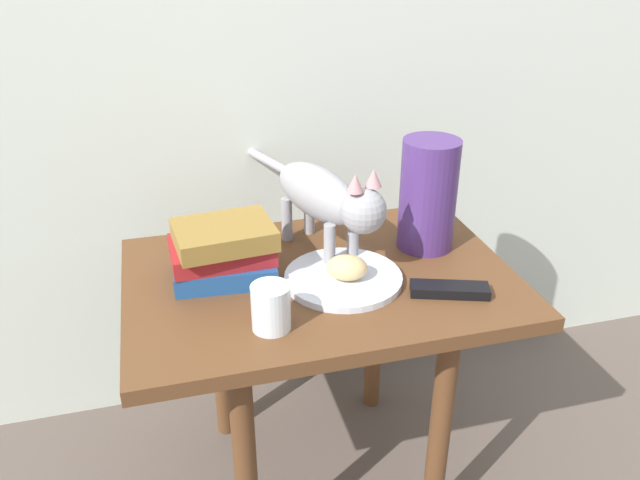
{
  "coord_description": "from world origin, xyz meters",
  "views": [
    {
      "loc": [
        -0.29,
        -1.08,
        1.21
      ],
      "look_at": [
        0.0,
        0.0,
        0.63
      ],
      "focal_mm": 35.93,
      "sensor_mm": 36.0,
      "label": 1
    }
  ],
  "objects_px": {
    "book_stack": "(224,251)",
    "candle_jar": "(271,310)",
    "side_table": "(320,309)",
    "plate": "(343,278)",
    "cat": "(326,197)",
    "tv_remote": "(450,290)",
    "green_vase": "(428,195)",
    "bread_roll": "(347,268)"
  },
  "relations": [
    {
      "from": "bread_roll",
      "to": "cat",
      "type": "xyz_separation_m",
      "value": [
        -0.01,
        0.13,
        0.09
      ]
    },
    {
      "from": "side_table",
      "to": "tv_remote",
      "type": "distance_m",
      "value": 0.28
    },
    {
      "from": "bread_roll",
      "to": "tv_remote",
      "type": "height_order",
      "value": "bread_roll"
    },
    {
      "from": "cat",
      "to": "tv_remote",
      "type": "xyz_separation_m",
      "value": [
        0.19,
        -0.22,
        -0.12
      ]
    },
    {
      "from": "cat",
      "to": "candle_jar",
      "type": "bearing_deg",
      "value": -124.72
    },
    {
      "from": "side_table",
      "to": "green_vase",
      "type": "distance_m",
      "value": 0.33
    },
    {
      "from": "book_stack",
      "to": "tv_remote",
      "type": "relative_size",
      "value": 1.39
    },
    {
      "from": "plate",
      "to": "cat",
      "type": "height_order",
      "value": "cat"
    },
    {
      "from": "green_vase",
      "to": "tv_remote",
      "type": "distance_m",
      "value": 0.23
    },
    {
      "from": "green_vase",
      "to": "candle_jar",
      "type": "relative_size",
      "value": 2.85
    },
    {
      "from": "bread_roll",
      "to": "tv_remote",
      "type": "xyz_separation_m",
      "value": [
        0.18,
        -0.08,
        -0.03
      ]
    },
    {
      "from": "plate",
      "to": "bread_roll",
      "type": "bearing_deg",
      "value": -80.23
    },
    {
      "from": "side_table",
      "to": "book_stack",
      "type": "height_order",
      "value": "book_stack"
    },
    {
      "from": "candle_jar",
      "to": "green_vase",
      "type": "bearing_deg",
      "value": 29.74
    },
    {
      "from": "bread_roll",
      "to": "book_stack",
      "type": "relative_size",
      "value": 0.38
    },
    {
      "from": "cat",
      "to": "green_vase",
      "type": "bearing_deg",
      "value": -4.71
    },
    {
      "from": "cat",
      "to": "candle_jar",
      "type": "relative_size",
      "value": 5.36
    },
    {
      "from": "cat",
      "to": "book_stack",
      "type": "relative_size",
      "value": 2.18
    },
    {
      "from": "bread_roll",
      "to": "book_stack",
      "type": "height_order",
      "value": "book_stack"
    },
    {
      "from": "side_table",
      "to": "candle_jar",
      "type": "bearing_deg",
      "value": -130.12
    },
    {
      "from": "side_table",
      "to": "candle_jar",
      "type": "height_order",
      "value": "candle_jar"
    },
    {
      "from": "plate",
      "to": "book_stack",
      "type": "xyz_separation_m",
      "value": [
        -0.22,
        0.08,
        0.05
      ]
    },
    {
      "from": "cat",
      "to": "candle_jar",
      "type": "height_order",
      "value": "cat"
    },
    {
      "from": "plate",
      "to": "cat",
      "type": "relative_size",
      "value": 0.52
    },
    {
      "from": "plate",
      "to": "cat",
      "type": "xyz_separation_m",
      "value": [
        -0.0,
        0.12,
        0.13
      ]
    },
    {
      "from": "candle_jar",
      "to": "bread_roll",
      "type": "bearing_deg",
      "value": 31.34
    },
    {
      "from": "tv_remote",
      "to": "cat",
      "type": "bearing_deg",
      "value": 149.41
    },
    {
      "from": "book_stack",
      "to": "green_vase",
      "type": "xyz_separation_m",
      "value": [
        0.44,
        0.02,
        0.06
      ]
    },
    {
      "from": "book_stack",
      "to": "candle_jar",
      "type": "xyz_separation_m",
      "value": [
        0.06,
        -0.2,
        -0.02
      ]
    },
    {
      "from": "green_vase",
      "to": "tv_remote",
      "type": "height_order",
      "value": "green_vase"
    },
    {
      "from": "green_vase",
      "to": "tv_remote",
      "type": "relative_size",
      "value": 1.61
    },
    {
      "from": "side_table",
      "to": "bread_roll",
      "type": "distance_m",
      "value": 0.14
    },
    {
      "from": "cat",
      "to": "book_stack",
      "type": "distance_m",
      "value": 0.24
    },
    {
      "from": "side_table",
      "to": "bread_roll",
      "type": "height_order",
      "value": "bread_roll"
    },
    {
      "from": "cat",
      "to": "green_vase",
      "type": "distance_m",
      "value": 0.22
    },
    {
      "from": "side_table",
      "to": "plate",
      "type": "distance_m",
      "value": 0.1
    },
    {
      "from": "book_stack",
      "to": "candle_jar",
      "type": "relative_size",
      "value": 2.46
    },
    {
      "from": "book_stack",
      "to": "side_table",
      "type": "bearing_deg",
      "value": -13.19
    },
    {
      "from": "side_table",
      "to": "candle_jar",
      "type": "distance_m",
      "value": 0.23
    },
    {
      "from": "plate",
      "to": "candle_jar",
      "type": "height_order",
      "value": "candle_jar"
    },
    {
      "from": "plate",
      "to": "cat",
      "type": "bearing_deg",
      "value": 91.51
    },
    {
      "from": "side_table",
      "to": "tv_remote",
      "type": "relative_size",
      "value": 5.2
    }
  ]
}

